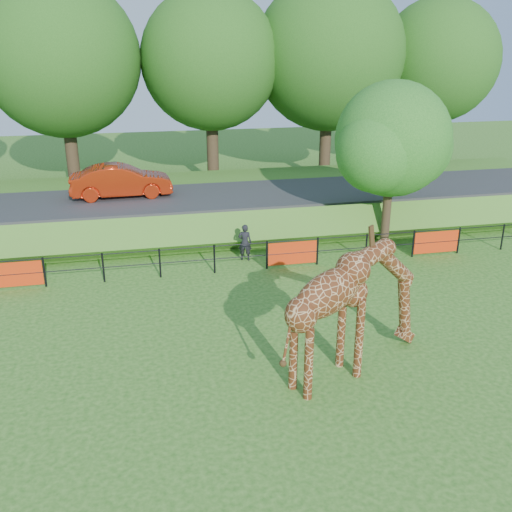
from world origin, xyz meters
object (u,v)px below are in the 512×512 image
object	(u,v)px
giraffe	(356,310)
car_red	(121,181)
visitor	(245,242)
tree_east	(394,143)

from	to	relation	value
giraffe	car_red	bearing A→B (deg)	87.61
giraffe	car_red	size ratio (longest dim) A/B	1.07
giraffe	visitor	world-z (taller)	giraffe
car_red	tree_east	world-z (taller)	tree_east
giraffe	tree_east	size ratio (longest dim) A/B	0.71
car_red	tree_east	bearing A→B (deg)	-116.57
car_red	visitor	distance (m)	7.35
car_red	visitor	size ratio (longest dim) A/B	3.09
giraffe	tree_east	bearing A→B (deg)	35.80
visitor	tree_east	bearing A→B (deg)	-156.10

